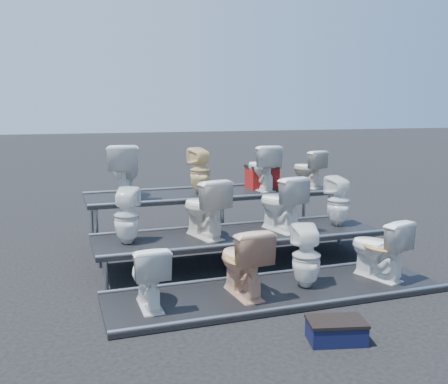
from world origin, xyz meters
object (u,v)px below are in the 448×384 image
object	(u,v)px
toilet_6	(280,203)
toilet_10	(262,167)
step_stool	(336,332)
red_crate	(262,178)
toilet_2	(306,256)
toilet_0	(148,275)
toilet_9	(200,171)
toilet_7	(339,201)
toilet_1	(243,261)
toilet_11	(308,169)
toilet_4	(127,216)
toilet_3	(378,248)
toilet_8	(125,171)
toilet_5	(204,208)

from	to	relation	value
toilet_6	toilet_10	xyz separation A→B (m)	(0.24, 1.30, 0.38)
step_stool	red_crate	bearing A→B (deg)	90.87
toilet_2	red_crate	world-z (taller)	red_crate
toilet_0	red_crate	xyz separation A→B (m)	(2.55, 2.79, 0.62)
toilet_0	red_crate	distance (m)	3.83
toilet_9	toilet_10	xyz separation A→B (m)	(1.11, 0.00, 0.01)
toilet_7	toilet_9	distance (m)	2.30
toilet_1	toilet_11	bearing A→B (deg)	-134.73
toilet_6	toilet_7	world-z (taller)	toilet_6
toilet_2	toilet_9	xyz separation A→B (m)	(-0.62, 2.60, 0.79)
toilet_7	toilet_9	xyz separation A→B (m)	(-1.86, 1.30, 0.40)
toilet_10	toilet_4	bearing A→B (deg)	26.55
toilet_2	toilet_7	world-z (taller)	toilet_7
toilet_4	toilet_11	size ratio (longest dim) A/B	1.13
toilet_9	toilet_4	bearing A→B (deg)	25.05
toilet_6	toilet_3	bearing A→B (deg)	110.12
toilet_0	red_crate	bearing A→B (deg)	-132.67
toilet_0	toilet_8	bearing A→B (deg)	-92.58
toilet_11	red_crate	size ratio (longest dim) A/B	1.33
toilet_6	step_stool	xyz separation A→B (m)	(-0.61, -2.63, -0.78)
toilet_7	toilet_11	size ratio (longest dim) A/B	1.15
toilet_5	red_crate	xyz separation A→B (m)	(1.52, 1.49, 0.16)
toilet_7	red_crate	world-z (taller)	toilet_7
toilet_0	toilet_1	bearing A→B (deg)	179.80
toilet_0	toilet_1	xyz separation A→B (m)	(1.13, 0.00, 0.06)
toilet_6	step_stool	distance (m)	2.81
toilet_3	step_stool	bearing A→B (deg)	26.27
toilet_0	toilet_1	distance (m)	1.13
toilet_1	toilet_7	size ratio (longest dim) A/B	1.09
toilet_0	toilet_7	distance (m)	3.49
toilet_11	step_stool	world-z (taller)	toilet_11
toilet_5	toilet_6	bearing A→B (deg)	166.35
toilet_10	red_crate	size ratio (longest dim) A/B	1.55
toilet_4	toilet_10	world-z (taller)	toilet_10
toilet_2	toilet_11	bearing A→B (deg)	-107.13
toilet_4	red_crate	world-z (taller)	red_crate
toilet_6	toilet_5	bearing A→B (deg)	-11.87
toilet_4	toilet_7	size ratio (longest dim) A/B	0.98
toilet_2	step_stool	xyz separation A→B (m)	(-0.37, -1.33, -0.36)
toilet_0	toilet_2	bearing A→B (deg)	179.80
toilet_9	red_crate	xyz separation A→B (m)	(1.20, 0.19, -0.20)
toilet_2	toilet_5	xyz separation A→B (m)	(-0.94, 1.30, 0.43)
toilet_4	toilet_9	size ratio (longest dim) A/B	0.99
toilet_1	toilet_10	xyz separation A→B (m)	(1.33, 2.60, 0.77)
toilet_5	step_stool	distance (m)	2.80
toilet_2	toilet_5	bearing A→B (deg)	-43.16
toilet_8	toilet_3	bearing A→B (deg)	148.94
toilet_11	toilet_0	bearing A→B (deg)	24.90
toilet_0	toilet_8	world-z (taller)	toilet_8
toilet_0	toilet_2	world-z (taller)	toilet_2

